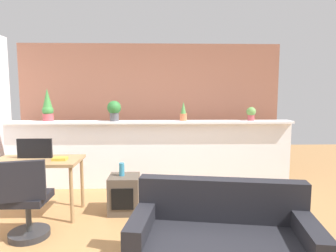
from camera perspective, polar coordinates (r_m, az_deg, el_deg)
The scene contains 15 objects.
ground_plane at distance 3.31m, azimuth -4.70°, elevation -22.56°, with size 12.00×12.00×0.00m, color #9E7042.
divider_wall at distance 5.01m, azimuth -3.58°, elevation -5.71°, with size 4.78×0.16×1.10m, color white.
plant_shelf at distance 4.88m, azimuth -3.64°, elevation 0.77°, with size 4.78×0.28×0.04m, color white.
brick_wall_behind at distance 5.51m, azimuth -3.43°, elevation 2.74°, with size 4.78×0.10×2.50m, color #935B47.
potted_plant_0 at distance 5.23m, azimuth -22.40°, elevation 3.55°, with size 0.18×0.18×0.53m.
potted_plant_1 at distance 4.89m, azimuth -10.45°, elevation 3.18°, with size 0.23×0.23×0.34m.
potted_plant_2 at distance 4.90m, azimuth 3.02°, elevation 2.66°, with size 0.12×0.12×0.32m.
potted_plant_3 at distance 5.12m, azimuth 15.88°, elevation 2.43°, with size 0.15×0.15×0.23m.
desk at distance 4.19m, azimuth -24.08°, elevation -7.08°, with size 1.10×0.60×0.75m.
tv_monitor at distance 4.24m, azimuth -24.53°, elevation -3.98°, with size 0.45×0.04×0.26m, color black.
office_chair at distance 3.64m, azimuth -25.80°, elevation -13.75°, with size 0.49×0.49×0.91m.
side_cube_shelf at distance 4.09m, azimuth -8.54°, elevation -12.97°, with size 0.40×0.41×0.50m.
vase_on_shelf at distance 4.01m, azimuth -9.00°, elevation -8.33°, with size 0.07×0.07×0.18m, color teal.
book_on_desk at distance 4.01m, azimuth -20.31°, elevation -6.01°, with size 0.18×0.13×0.04m, color gold.
couch at distance 2.80m, azimuth 10.40°, elevation -21.79°, with size 1.66×1.00×0.80m.
Camera 1 is at (0.16, -2.89, 1.61)m, focal length 31.29 mm.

